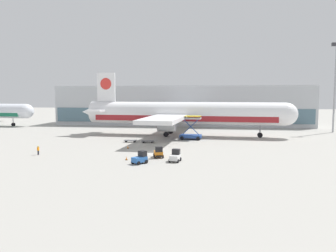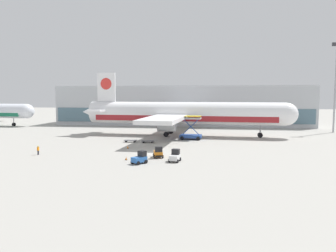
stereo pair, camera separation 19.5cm
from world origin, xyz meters
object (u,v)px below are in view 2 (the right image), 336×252
ground_crew_near (38,150)px  scissor_lift_loader (191,131)px  airplane_main (181,114)px  baggage_dolly_lead (131,140)px  light_mast (336,81)px  baggage_tug_far (140,158)px  traffic_cone_far (128,147)px  traffic_cone_near (126,158)px  baggage_dolly_second (148,141)px  baggage_tug_mid (158,153)px  baggage_tug_foreground (175,156)px

ground_crew_near → scissor_lift_loader: bearing=142.3°
airplane_main → baggage_dolly_lead: 18.02m
light_mast → baggage_tug_far: 69.28m
ground_crew_near → traffic_cone_far: (14.32, 9.23, -0.59)m
traffic_cone_far → traffic_cone_near: bearing=-75.9°
baggage_dolly_second → traffic_cone_near: 19.89m
light_mast → baggage_dolly_second: bearing=-150.3°
baggage_tug_mid → ground_crew_near: 22.20m
light_mast → scissor_lift_loader: 46.64m
traffic_cone_near → baggage_tug_far: bearing=-39.4°
baggage_tug_mid → baggage_dolly_second: bearing=-178.5°
scissor_lift_loader → ground_crew_near: (-26.00, -24.74, -1.20)m
baggage_dolly_lead → baggage_dolly_second: same height
light_mast → ground_crew_near: 81.21m
airplane_main → baggage_dolly_second: (-6.02, -14.30, -5.45)m
baggage_tug_foreground → baggage_tug_mid: (-3.31, 2.87, 0.00)m
baggage_dolly_lead → ground_crew_near: bearing=-130.3°
light_mast → traffic_cone_far: bearing=-144.8°
airplane_main → baggage_tug_mid: 31.67m
scissor_lift_loader → baggage_dolly_lead: scissor_lift_loader is taller
baggage_tug_far → baggage_dolly_second: (-3.41, 22.31, -0.49)m
baggage_tug_foreground → baggage_dolly_second: size_ratio=0.70×
airplane_main → baggage_tug_far: 37.03m
ground_crew_near → baggage_tug_foreground: bearing=93.8°
baggage_tug_foreground → airplane_main: bearing=12.7°
traffic_cone_far → baggage_tug_mid: bearing=-47.5°
baggage_tug_foreground → traffic_cone_near: bearing=98.4°
baggage_dolly_second → ground_crew_near: (-16.75, -17.63, 0.59)m
baggage_tug_mid → traffic_cone_far: 11.65m
baggage_tug_foreground → baggage_tug_far: bearing=122.9°
airplane_main → baggage_dolly_second: 16.44m
baggage_dolly_lead → traffic_cone_far: size_ratio=4.77×
ground_crew_near → traffic_cone_far: 17.05m
baggage_dolly_lead → traffic_cone_near: size_ratio=6.25×
light_mast → airplane_main: (-43.02, -13.65, -8.88)m
ground_crew_near → traffic_cone_near: ground_crew_near is taller
light_mast → baggage_dolly_lead: 61.60m
airplane_main → baggage_tug_mid: size_ratio=21.25×
baggage_tug_far → baggage_dolly_second: bearing=44.3°
baggage_tug_foreground → traffic_cone_far: baggage_tug_foreground is taller
baggage_tug_foreground → traffic_cone_near: (-8.29, -0.03, -0.58)m
baggage_tug_mid → baggage_tug_far: size_ratio=0.97×
light_mast → airplane_main: size_ratio=0.44×
baggage_dolly_lead → ground_crew_near: 22.05m
baggage_dolly_lead → traffic_cone_far: (1.79, -8.91, -0.00)m
baggage_tug_foreground → traffic_cone_far: 16.01m
baggage_tug_mid → baggage_dolly_second: 17.83m
baggage_tug_mid → baggage_dolly_lead: size_ratio=0.73×
baggage_dolly_second → traffic_cone_far: traffic_cone_far is taller
baggage_tug_far → light_mast: bearing=-6.6°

